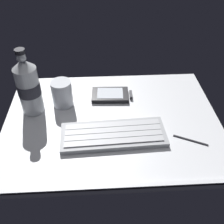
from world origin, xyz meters
The scene contains 6 objects.
ground_plane centered at (0.00, -0.23, -0.99)cm, with size 64.00×48.00×2.80cm.
keyboard centered at (-0.05, -7.12, 0.81)cm, with size 29.43×12.19×1.70cm.
handheld_device centered at (0.66, 11.49, 0.73)cm, with size 13.06×8.16×1.50cm.
juice_cup centered at (-15.10, 8.27, 3.91)cm, with size 6.40×6.40×8.50cm.
water_bottle centered at (-24.07, 5.80, 9.01)cm, with size 6.73×6.73×20.80cm.
stylus_pen centered at (21.06, -9.80, 0.35)cm, with size 0.70×0.70×9.50cm, color #26262B.
Camera 1 is at (-3.29, -59.10, 53.02)cm, focal length 42.51 mm.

